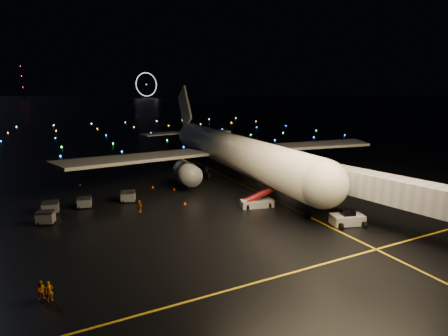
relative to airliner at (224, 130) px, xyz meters
The scene contains 20 objects.
ground 273.57m from the airliner, 92.60° to the left, with size 2000.00×2000.00×0.00m, color black.
lane_centre 14.70m from the airliner, 91.97° to the right, with size 0.25×80.00×0.02m, color yellow.
lane_cross 41.67m from the airliner, 115.28° to the right, with size 60.00×0.25×0.02m, color yellow.
airliner is the anchor object (origin of this frame).
pushback_tug 31.43m from the airliner, 86.31° to the right, with size 3.92×2.05×1.87m, color silver.
belt_loader 21.35m from the airliner, 102.76° to the right, with size 6.71×1.83×3.25m, color silver, non-canonical shape.
crew_a 45.24m from the airliner, 134.14° to the right, with size 0.62×0.40×1.69m, color orange.
crew_b 45.29m from the airliner, 135.01° to the right, with size 0.80×0.62×1.64m, color orange.
crew_c 25.86m from the airliner, 144.00° to the right, with size 1.00×0.42×1.71m, color orange.
safety_cone_0 21.21m from the airliner, 133.20° to the right, with size 0.42×0.42×0.48m, color #E4460F.
safety_cone_1 16.18m from the airliner, 153.34° to the right, with size 0.43×0.43×0.48m, color #E4460F.
safety_cone_2 17.73m from the airliner, 167.38° to the right, with size 0.42×0.42×0.48m, color #E4460F.
safety_cone_3 27.80m from the airliner, behind, with size 0.39×0.39×0.44m, color #E4460F.
ferris_wheel 711.05m from the airliner, 77.19° to the left, with size 50.00×4.00×52.00m, color black, non-canonical shape.
radio_mast 717.19m from the airliner, 95.80° to the left, with size 1.80×1.80×64.00m, color black.
taxiway_lights 80.57m from the airliner, 98.91° to the left, with size 164.00×92.00×0.36m, color black, non-canonical shape.
baggage_cart_0 23.80m from the airliner, 155.51° to the right, with size 1.99×1.39×1.69m, color gray.
baggage_cart_1 29.18m from the airliner, 160.79° to the right, with size 1.84×1.29×1.56m, color gray.
baggage_cart_2 33.28m from the airliner, 162.45° to the right, with size 2.03×1.42×1.73m, color gray.
baggage_cart_3 35.14m from the airliner, 156.51° to the right, with size 1.98×1.38×1.68m, color gray.
Camera 1 is at (-17.15, -33.24, 16.26)m, focal length 28.00 mm.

